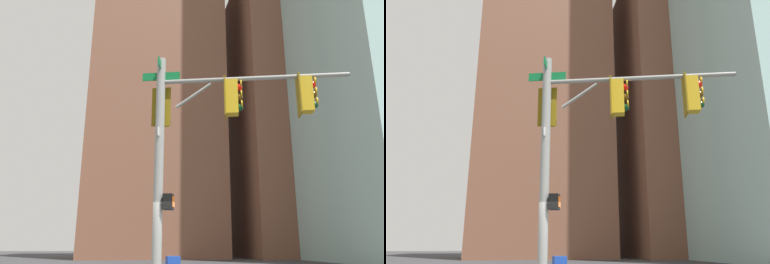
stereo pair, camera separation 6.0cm
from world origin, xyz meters
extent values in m
cylinder|color=gray|center=(-0.21, -0.14, 3.33)|extent=(0.25, 0.25, 6.66)
cylinder|color=gray|center=(2.33, -0.79, 5.92)|extent=(5.12, 1.42, 0.12)
cylinder|color=gray|center=(0.70, -0.38, 5.47)|extent=(1.03, 0.34, 0.75)
cube|color=#0F6B33|center=(-0.21, -0.14, 6.41)|extent=(0.25, 0.89, 0.24)
cube|color=#0F6B33|center=(-0.21, -0.14, 6.11)|extent=(1.07, 0.30, 0.24)
cube|color=white|center=(-0.21, -0.14, 4.39)|extent=(0.14, 0.44, 0.24)
cube|color=gold|center=(1.74, -0.64, 5.36)|extent=(0.41, 0.41, 1.00)
cube|color=#775E0F|center=(1.56, -0.60, 5.36)|extent=(0.17, 0.54, 1.16)
sphere|color=red|center=(1.94, -0.69, 5.66)|extent=(0.20, 0.20, 0.20)
cylinder|color=gold|center=(2.00, -0.71, 5.75)|extent=(0.10, 0.23, 0.23)
sphere|color=#4C330A|center=(1.94, -0.69, 5.36)|extent=(0.20, 0.20, 0.20)
cylinder|color=gold|center=(2.00, -0.71, 5.45)|extent=(0.10, 0.23, 0.23)
sphere|color=#0A3819|center=(1.94, -0.69, 5.06)|extent=(0.20, 0.20, 0.20)
cylinder|color=gold|center=(2.00, -0.71, 5.15)|extent=(0.10, 0.23, 0.23)
cube|color=gold|center=(3.70, -1.14, 5.36)|extent=(0.41, 0.41, 1.00)
cube|color=#775E0F|center=(3.51, -1.10, 5.36)|extent=(0.17, 0.54, 1.16)
sphere|color=red|center=(3.90, -1.20, 5.66)|extent=(0.20, 0.20, 0.20)
cylinder|color=gold|center=(3.96, -1.21, 5.75)|extent=(0.10, 0.23, 0.23)
sphere|color=#4C330A|center=(3.90, -1.20, 5.36)|extent=(0.20, 0.20, 0.20)
cylinder|color=gold|center=(3.96, -1.21, 5.45)|extent=(0.10, 0.23, 0.23)
sphere|color=#0A3819|center=(3.90, -1.20, 5.06)|extent=(0.20, 0.20, 0.20)
cylinder|color=gold|center=(3.96, -1.21, 5.15)|extent=(0.10, 0.23, 0.23)
cube|color=gold|center=(-0.13, 0.17, 5.22)|extent=(0.41, 0.41, 1.00)
cube|color=#775E0F|center=(-0.18, -0.01, 5.22)|extent=(0.54, 0.17, 1.16)
sphere|color=#470A07|center=(-0.08, 0.37, 5.52)|extent=(0.20, 0.20, 0.20)
cylinder|color=gold|center=(-0.07, 0.43, 5.61)|extent=(0.23, 0.10, 0.23)
sphere|color=#4C330A|center=(-0.08, 0.37, 5.22)|extent=(0.20, 0.20, 0.20)
cylinder|color=gold|center=(-0.07, 0.43, 5.31)|extent=(0.23, 0.10, 0.23)
sphere|color=green|center=(-0.08, 0.37, 4.92)|extent=(0.20, 0.20, 0.20)
cylinder|color=gold|center=(-0.07, 0.43, 5.01)|extent=(0.23, 0.10, 0.23)
cube|color=black|center=(0.05, -0.21, 2.50)|extent=(0.33, 0.41, 0.40)
cube|color=#EA5914|center=(0.19, -0.25, 2.50)|extent=(0.08, 0.25, 0.28)
cube|color=brown|center=(21.29, 36.93, 18.68)|extent=(18.49, 18.05, 37.37)
cube|color=brown|center=(1.44, 37.82, 22.61)|extent=(16.02, 15.53, 45.21)
camera|label=1|loc=(-0.81, -10.18, 1.41)|focal=35.34mm
camera|label=2|loc=(-0.75, -10.19, 1.41)|focal=35.34mm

